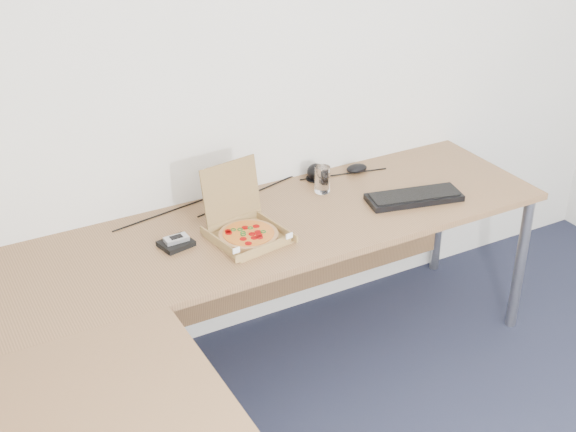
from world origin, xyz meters
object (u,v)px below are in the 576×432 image
drinking_glass (322,179)px  wallet (176,244)px  keyboard (414,197)px  desk (237,306)px  pizza_box (247,230)px

drinking_glass → wallet: (-0.75, -0.13, -0.05)m
drinking_glass → keyboard: (0.31, -0.27, -0.05)m
drinking_glass → keyboard: size_ratio=0.29×
keyboard → wallet: keyboard is taller
desk → pizza_box: size_ratio=8.10×
desk → drinking_glass: bearing=39.7°
keyboard → desk: bearing=-149.7°
drinking_glass → keyboard: 0.41m
desk → keyboard: (1.01, 0.31, 0.04)m
desk → pizza_box: (0.22, 0.37, 0.06)m
desk → keyboard: bearing=17.3°
wallet → desk: bearing=-95.4°
desk → pizza_box: pizza_box is taller
drinking_glass → keyboard: bearing=-40.9°
wallet → drinking_glass: bearing=-1.8°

